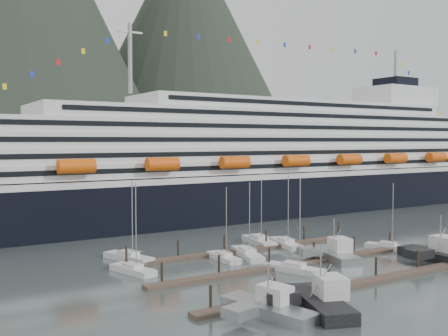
{
  "coord_description": "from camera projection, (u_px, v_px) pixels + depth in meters",
  "views": [
    {
      "loc": [
        -55.59,
        -59.48,
        19.41
      ],
      "look_at": [
        -5.05,
        22.0,
        14.38
      ],
      "focal_mm": 42.0,
      "sensor_mm": 36.0,
      "label": 1
    }
  ],
  "objects": [
    {
      "name": "ground",
      "position": [
        327.0,
        266.0,
        80.76
      ],
      "size": [
        1600.0,
        1600.0,
        0.0
      ],
      "primitive_type": "plane",
      "color": "#434F4E",
      "rests_on": "ground"
    },
    {
      "name": "trawler_a",
      "position": [
        267.0,
        308.0,
        58.03
      ],
      "size": [
        9.27,
        12.45,
        6.58
      ],
      "rotation": [
        0.0,
        0.0,
        1.8
      ],
      "color": "#999C9F",
      "rests_on": "ground"
    },
    {
      "name": "sailboat_a",
      "position": [
        133.0,
        270.0,
        76.7
      ],
      "size": [
        4.61,
        8.65,
        13.92
      ],
      "rotation": [
        0.0,
        0.0,
        1.85
      ],
      "color": "silver",
      "rests_on": "ground"
    },
    {
      "name": "dock_far",
      "position": [
        242.0,
        250.0,
        91.77
      ],
      "size": [
        48.18,
        2.28,
        3.2
      ],
      "color": "#43342B",
      "rests_on": "ground"
    },
    {
      "name": "sailboat_f",
      "position": [
        259.0,
        242.0,
        98.47
      ],
      "size": [
        4.3,
        9.98,
        12.84
      ],
      "rotation": [
        0.0,
        0.0,
        1.41
      ],
      "color": "silver",
      "rests_on": "ground"
    },
    {
      "name": "sailboat_e",
      "position": [
        129.0,
        258.0,
        84.8
      ],
      "size": [
        5.66,
        10.1,
        13.42
      ],
      "rotation": [
        0.0,
        0.0,
        1.91
      ],
      "color": "silver",
      "rests_on": "ground"
    },
    {
      "name": "trawler_d",
      "position": [
        439.0,
        255.0,
        84.22
      ],
      "size": [
        10.16,
        13.75,
        8.23
      ],
      "rotation": [
        0.0,
        0.0,
        1.56
      ],
      "color": "black",
      "rests_on": "ground"
    },
    {
      "name": "sailboat_c",
      "position": [
        224.0,
        258.0,
        84.92
      ],
      "size": [
        2.55,
        8.21,
        12.32
      ],
      "rotation": [
        0.0,
        0.0,
        1.53
      ],
      "color": "silver",
      "rests_on": "ground"
    },
    {
      "name": "dock_near",
      "position": [
        351.0,
        284.0,
        69.71
      ],
      "size": [
        48.18,
        2.28,
        3.2
      ],
      "color": "#43342B",
      "rests_on": "ground"
    },
    {
      "name": "trawler_e",
      "position": [
        333.0,
        254.0,
        85.35
      ],
      "size": [
        9.46,
        11.98,
        7.43
      ],
      "rotation": [
        0.0,
        0.0,
        1.32
      ],
      "color": "#999C9F",
      "rests_on": "ground"
    },
    {
      "name": "cruise_ship",
      "position": [
        270.0,
        168.0,
        142.56
      ],
      "size": [
        210.0,
        30.4,
        50.3
      ],
      "color": "black",
      "rests_on": "ground"
    },
    {
      "name": "trawler_b",
      "position": [
        319.0,
        301.0,
        60.06
      ],
      "size": [
        10.7,
        13.0,
        8.08
      ],
      "rotation": [
        0.0,
        0.0,
        1.22
      ],
      "color": "black",
      "rests_on": "ground"
    },
    {
      "name": "sailboat_d",
      "position": [
        247.0,
        254.0,
        87.55
      ],
      "size": [
        5.27,
        10.89,
        13.0
      ],
      "rotation": [
        0.0,
        0.0,
        1.3
      ],
      "color": "silver",
      "rests_on": "ground"
    },
    {
      "name": "dock_mid",
      "position": [
        289.0,
        264.0,
        80.74
      ],
      "size": [
        48.18,
        2.28,
        3.2
      ],
      "color": "#43342B",
      "rests_on": "ground"
    },
    {
      "name": "sailboat_b",
      "position": [
        294.0,
        269.0,
        77.33
      ],
      "size": [
        5.67,
        9.45,
        14.23
      ],
      "rotation": [
        0.0,
        0.0,
        1.95
      ],
      "color": "silver",
      "rests_on": "ground"
    },
    {
      "name": "mountains",
      "position": [
        6.0,
        15.0,
        599.26
      ],
      "size": [
        870.0,
        440.0,
        420.0
      ],
      "color": "black",
      "rests_on": "ground"
    },
    {
      "name": "sailboat_h",
      "position": [
        388.0,
        247.0,
        93.32
      ],
      "size": [
        5.06,
        8.13,
        12.27
      ],
      "rotation": [
        0.0,
        0.0,
        1.96
      ],
      "color": "silver",
      "rests_on": "ground"
    },
    {
      "name": "sailboat_g",
      "position": [
        286.0,
        244.0,
        96.22
      ],
      "size": [
        4.76,
        10.52,
        14.8
      ],
      "rotation": [
        0.0,
        0.0,
        1.34
      ],
      "color": "silver",
      "rests_on": "ground"
    }
  ]
}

